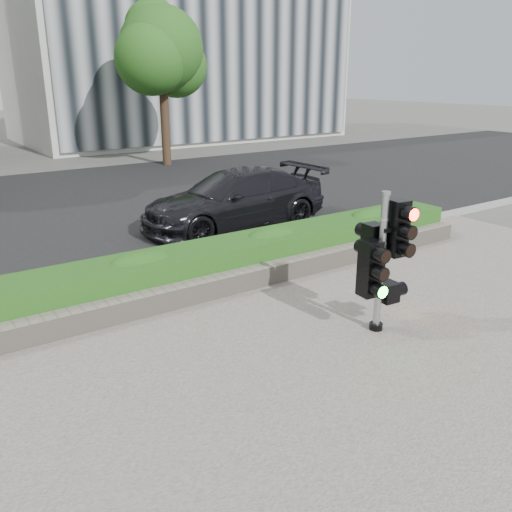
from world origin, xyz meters
The scene contains 10 objects.
ground centered at (0.00, 0.00, 0.00)m, with size 120.00×120.00×0.00m, color #51514C.
sidewalk centered at (0.00, -2.50, 0.01)m, with size 16.00×11.00×0.03m, color #9E9389.
road centered at (0.00, 10.00, 0.01)m, with size 60.00×13.00×0.02m, color black.
curb centered at (0.00, 3.15, 0.06)m, with size 60.00×0.25×0.12m, color gray.
stone_wall centered at (0.00, 1.90, 0.20)m, with size 12.00×0.32×0.34m, color gray.
hedge centered at (0.00, 2.55, 0.37)m, with size 12.00×1.00×0.68m, color #3E8F2C.
building_right centered at (11.00, 25.00, 6.00)m, with size 18.00×10.00×12.00m, color #B7B7B2.
tree_right centered at (5.48, 15.55, 4.48)m, with size 4.10×3.58×6.53m.
traffic_signal centered at (1.16, -0.54, 1.18)m, with size 0.73×0.55×2.08m.
car_dark centered at (2.53, 5.50, 0.72)m, with size 1.96×4.81×1.40m, color black.
Camera 1 is at (-4.47, -5.54, 3.61)m, focal length 38.00 mm.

